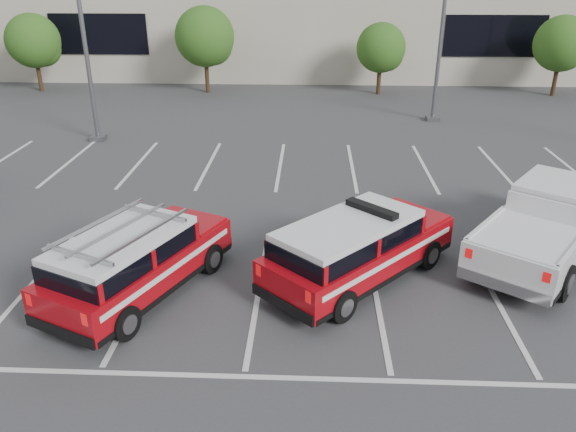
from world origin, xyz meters
name	(u,v)px	position (x,y,z in m)	size (l,w,h in m)	color
ground	(258,294)	(0.00, 0.00, 0.00)	(120.00, 120.00, 0.00)	#3B3B3E
stall_markings	(272,214)	(0.00, 4.50, 0.01)	(23.00, 15.00, 0.01)	silver
tree_left	(35,43)	(-14.91, 22.05, 2.77)	(3.07, 3.07, 4.42)	#3F2B19
tree_mid_left	(207,39)	(-4.91, 22.05, 3.04)	(3.37, 3.37, 4.85)	#3F2B19
tree_mid_right	(382,49)	(5.09, 22.05, 2.50)	(2.77, 2.77, 3.99)	#3F2B19
tree_right	(563,46)	(15.09, 22.05, 2.77)	(3.07, 3.07, 4.42)	#3F2B19
light_pole_left	(80,13)	(-8.00, 12.00, 5.19)	(0.90, 0.60, 10.24)	#59595E
light_pole_mid	(444,7)	(7.00, 16.00, 5.19)	(0.90, 0.60, 10.24)	#59595E
fire_chief_suv	(358,252)	(2.29, 0.74, 0.73)	(4.85, 4.99, 1.80)	#99070F
white_pickup	(548,228)	(7.26, 2.27, 0.74)	(5.32, 6.12, 1.87)	silver
ladder_suv	(137,266)	(-2.71, -0.14, 0.74)	(3.65, 5.06, 1.86)	#99070F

